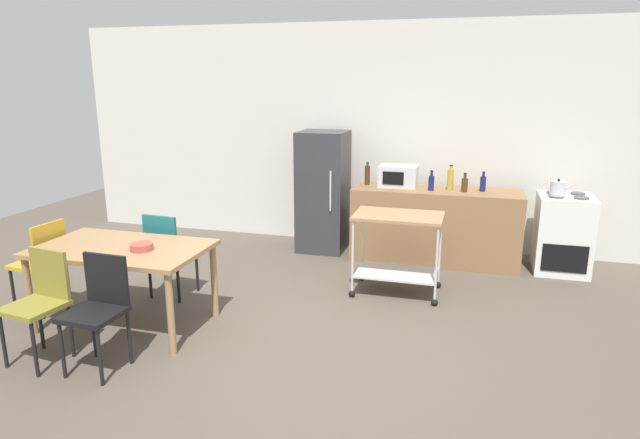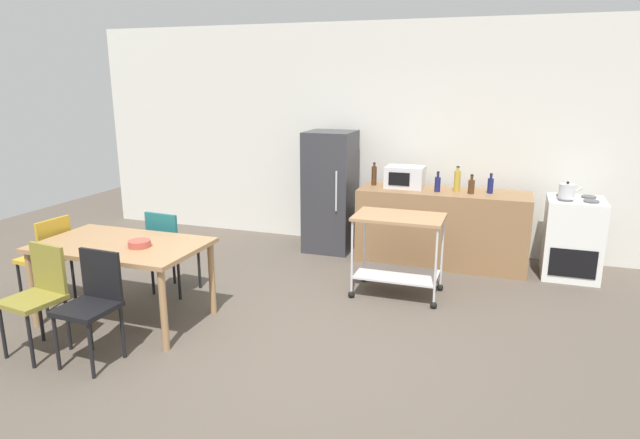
{
  "view_description": "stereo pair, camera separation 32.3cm",
  "coord_description": "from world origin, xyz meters",
  "px_view_note": "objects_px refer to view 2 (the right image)",
  "views": [
    {
      "loc": [
        1.3,
        -4.01,
        2.2
      ],
      "look_at": [
        -0.17,
        1.2,
        0.8
      ],
      "focal_mm": 30.81,
      "sensor_mm": 36.0,
      "label": 1
    },
    {
      "loc": [
        1.61,
        -3.91,
        2.2
      ],
      "look_at": [
        -0.17,
        1.2,
        0.8
      ],
      "focal_mm": 30.81,
      "sensor_mm": 36.0,
      "label": 2
    }
  ],
  "objects_px": {
    "fruit_bowl": "(139,244)",
    "chair_mustard": "(48,255)",
    "kitchen_cart": "(398,242)",
    "bottle_soda": "(438,184)",
    "stove_oven": "(572,238)",
    "chair_olive": "(38,292)",
    "bottle_wine": "(457,181)",
    "microwave": "(405,177)",
    "kettle": "(567,191)",
    "bottle_sparkling_water": "(374,175)",
    "dining_table": "(122,251)",
    "bottle_olive_oil": "(490,185)",
    "chair_black": "(93,300)",
    "refrigerator": "(330,192)",
    "chair_teal": "(170,246)",
    "bottle_vinegar": "(471,186)"
  },
  "relations": [
    {
      "from": "microwave",
      "to": "kettle",
      "type": "bearing_deg",
      "value": -4.57
    },
    {
      "from": "dining_table",
      "to": "microwave",
      "type": "bearing_deg",
      "value": 52.17
    },
    {
      "from": "stove_oven",
      "to": "kitchen_cart",
      "type": "distance_m",
      "value": 2.12
    },
    {
      "from": "fruit_bowl",
      "to": "kettle",
      "type": "xyz_separation_m",
      "value": [
        3.65,
        2.58,
        0.22
      ]
    },
    {
      "from": "bottle_wine",
      "to": "bottle_olive_oil",
      "type": "distance_m",
      "value": 0.38
    },
    {
      "from": "kitchen_cart",
      "to": "bottle_vinegar",
      "type": "bearing_deg",
      "value": 60.95
    },
    {
      "from": "microwave",
      "to": "bottle_vinegar",
      "type": "relative_size",
      "value": 2.05
    },
    {
      "from": "kitchen_cart",
      "to": "microwave",
      "type": "xyz_separation_m",
      "value": [
        -0.18,
        1.23,
        0.46
      ]
    },
    {
      "from": "kitchen_cart",
      "to": "kettle",
      "type": "height_order",
      "value": "kettle"
    },
    {
      "from": "bottle_soda",
      "to": "kettle",
      "type": "bearing_deg",
      "value": -0.35
    },
    {
      "from": "dining_table",
      "to": "bottle_sparkling_water",
      "type": "relative_size",
      "value": 5.26
    },
    {
      "from": "dining_table",
      "to": "chair_mustard",
      "type": "height_order",
      "value": "chair_mustard"
    },
    {
      "from": "bottle_wine",
      "to": "kettle",
      "type": "distance_m",
      "value": 1.19
    },
    {
      "from": "kitchen_cart",
      "to": "bottle_soda",
      "type": "bearing_deg",
      "value": 78.01
    },
    {
      "from": "chair_olive",
      "to": "refrigerator",
      "type": "distance_m",
      "value": 3.71
    },
    {
      "from": "dining_table",
      "to": "bottle_olive_oil",
      "type": "bearing_deg",
      "value": 40.71
    },
    {
      "from": "chair_black",
      "to": "microwave",
      "type": "bearing_deg",
      "value": 64.44
    },
    {
      "from": "chair_olive",
      "to": "bottle_soda",
      "type": "height_order",
      "value": "bottle_soda"
    },
    {
      "from": "bottle_sparkling_water",
      "to": "bottle_olive_oil",
      "type": "height_order",
      "value": "bottle_sparkling_water"
    },
    {
      "from": "dining_table",
      "to": "kettle",
      "type": "relative_size",
      "value": 6.26
    },
    {
      "from": "kitchen_cart",
      "to": "bottle_soda",
      "type": "distance_m",
      "value": 1.2
    },
    {
      "from": "dining_table",
      "to": "chair_olive",
      "type": "bearing_deg",
      "value": -109.29
    },
    {
      "from": "refrigerator",
      "to": "bottle_soda",
      "type": "distance_m",
      "value": 1.41
    },
    {
      "from": "refrigerator",
      "to": "bottle_wine",
      "type": "bearing_deg",
      "value": -3.05
    },
    {
      "from": "refrigerator",
      "to": "microwave",
      "type": "height_order",
      "value": "refrigerator"
    },
    {
      "from": "microwave",
      "to": "bottle_wine",
      "type": "height_order",
      "value": "bottle_wine"
    },
    {
      "from": "kettle",
      "to": "bottle_sparkling_water",
      "type": "bearing_deg",
      "value": 175.84
    },
    {
      "from": "stove_oven",
      "to": "refrigerator",
      "type": "bearing_deg",
      "value": 178.4
    },
    {
      "from": "chair_black",
      "to": "bottle_wine",
      "type": "height_order",
      "value": "bottle_wine"
    },
    {
      "from": "bottle_sparkling_water",
      "to": "microwave",
      "type": "relative_size",
      "value": 0.62
    },
    {
      "from": "microwave",
      "to": "bottle_olive_oil",
      "type": "xyz_separation_m",
      "value": [
        1.0,
        -0.03,
        -0.03
      ]
    },
    {
      "from": "kitchen_cart",
      "to": "bottle_soda",
      "type": "height_order",
      "value": "bottle_soda"
    },
    {
      "from": "bottle_sparkling_water",
      "to": "bottle_soda",
      "type": "height_order",
      "value": "bottle_sparkling_water"
    },
    {
      "from": "chair_olive",
      "to": "bottle_sparkling_water",
      "type": "height_order",
      "value": "bottle_sparkling_water"
    },
    {
      "from": "dining_table",
      "to": "chair_black",
      "type": "distance_m",
      "value": 0.78
    },
    {
      "from": "dining_table",
      "to": "kitchen_cart",
      "type": "bearing_deg",
      "value": 32.62
    },
    {
      "from": "bottle_olive_oil",
      "to": "kettle",
      "type": "height_order",
      "value": "bottle_olive_oil"
    },
    {
      "from": "bottle_soda",
      "to": "stove_oven",
      "type": "bearing_deg",
      "value": 3.4
    },
    {
      "from": "chair_mustard",
      "to": "fruit_bowl",
      "type": "distance_m",
      "value": 1.21
    },
    {
      "from": "microwave",
      "to": "chair_mustard",
      "type": "bearing_deg",
      "value": -139.09
    },
    {
      "from": "bottle_wine",
      "to": "bottle_olive_oil",
      "type": "height_order",
      "value": "bottle_wine"
    },
    {
      "from": "chair_olive",
      "to": "bottle_wine",
      "type": "xyz_separation_m",
      "value": [
        2.96,
        3.35,
        0.51
      ]
    },
    {
      "from": "dining_table",
      "to": "bottle_vinegar",
      "type": "distance_m",
      "value": 3.86
    },
    {
      "from": "dining_table",
      "to": "fruit_bowl",
      "type": "height_order",
      "value": "fruit_bowl"
    },
    {
      "from": "fruit_bowl",
      "to": "chair_mustard",
      "type": "bearing_deg",
      "value": 174.63
    },
    {
      "from": "chair_olive",
      "to": "kettle",
      "type": "distance_m",
      "value": 5.3
    },
    {
      "from": "dining_table",
      "to": "microwave",
      "type": "distance_m",
      "value": 3.41
    },
    {
      "from": "chair_teal",
      "to": "stove_oven",
      "type": "bearing_deg",
      "value": -149.1
    },
    {
      "from": "chair_olive",
      "to": "kettle",
      "type": "relative_size",
      "value": 3.71
    },
    {
      "from": "dining_table",
      "to": "bottle_olive_oil",
      "type": "xyz_separation_m",
      "value": [
        3.08,
        2.65,
        0.33
      ]
    }
  ]
}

